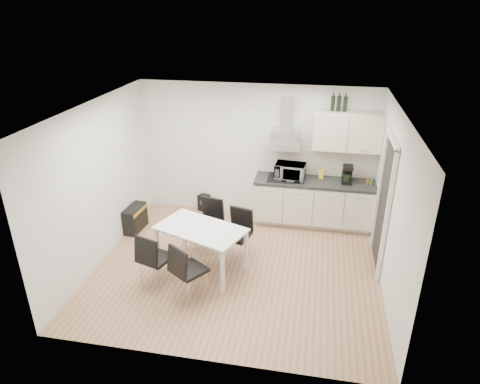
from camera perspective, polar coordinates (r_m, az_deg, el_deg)
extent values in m
plane|color=tan|center=(7.07, -0.44, -9.99)|extent=(4.50, 4.50, 0.00)
cube|color=silver|center=(8.25, 2.20, 5.37)|extent=(4.50, 0.10, 2.60)
cube|color=silver|center=(4.73, -5.21, -10.44)|extent=(4.50, 0.10, 2.60)
cube|color=silver|center=(7.17, -18.42, 1.04)|extent=(0.10, 4.00, 2.60)
cube|color=silver|center=(6.42, 19.65, -1.92)|extent=(0.10, 4.00, 2.60)
plane|color=white|center=(5.99, -0.52, 10.97)|extent=(4.50, 4.50, 0.00)
cube|color=white|center=(7.01, 18.47, -1.76)|extent=(0.08, 1.04, 2.10)
cube|color=beige|center=(8.44, 9.56, -3.80)|extent=(2.16, 0.52, 0.10)
cube|color=beige|center=(8.21, 9.76, -1.28)|extent=(2.20, 0.60, 0.76)
cube|color=#28292B|center=(8.03, 9.96, 1.39)|extent=(2.22, 0.64, 0.04)
cube|color=beige|center=(8.19, 10.18, 4.18)|extent=(2.20, 0.02, 0.58)
cube|color=beige|center=(7.86, 14.17, 7.87)|extent=(1.20, 0.35, 0.70)
cube|color=silver|center=(7.88, 5.99, 6.99)|extent=(0.60, 0.46, 0.30)
cube|color=silver|center=(7.86, 6.21, 10.36)|extent=(0.22, 0.20, 0.55)
imported|color=silver|center=(7.96, 6.69, 2.96)|extent=(0.57, 0.35, 0.37)
cube|color=yellow|center=(8.09, 10.75, 2.35)|extent=(0.08, 0.04, 0.18)
cylinder|color=brown|center=(8.02, 16.64, 1.25)|extent=(0.04, 0.04, 0.11)
cylinder|color=#4C6626|center=(8.03, 17.06, 1.22)|extent=(0.04, 0.04, 0.11)
cylinder|color=black|center=(7.72, 12.30, 11.68)|extent=(0.07, 0.07, 0.32)
cylinder|color=black|center=(7.72, 13.05, 11.61)|extent=(0.07, 0.07, 0.32)
cylinder|color=black|center=(7.73, 13.88, 11.54)|extent=(0.07, 0.07, 0.32)
cube|color=white|center=(6.67, -5.27, -4.92)|extent=(1.53, 1.20, 0.03)
cube|color=white|center=(7.00, -10.93, -7.37)|extent=(0.06, 0.06, 0.72)
cube|color=white|center=(6.33, -2.34, -10.61)|extent=(0.06, 0.06, 0.72)
cube|color=white|center=(7.42, -7.51, -5.10)|extent=(0.06, 0.06, 0.72)
cube|color=white|center=(6.80, 0.81, -7.86)|extent=(0.06, 0.06, 0.72)
cube|color=black|center=(8.25, -13.82, -3.43)|extent=(0.28, 0.58, 0.47)
cube|color=gold|center=(8.13, -13.14, -2.46)|extent=(0.05, 0.51, 0.08)
cube|color=black|center=(8.80, -4.82, -1.42)|extent=(0.26, 0.24, 0.34)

